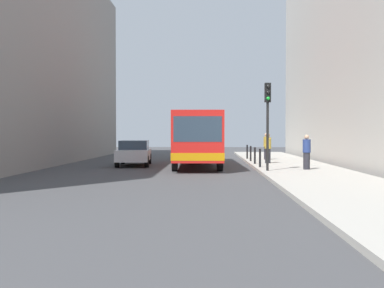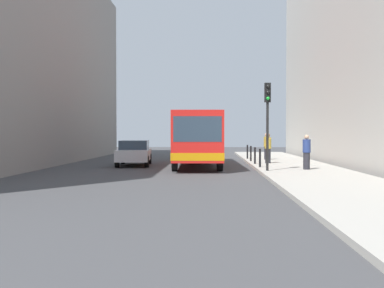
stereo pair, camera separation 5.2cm
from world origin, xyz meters
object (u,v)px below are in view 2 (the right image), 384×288
(bollard_near, at_px, (260,158))
(bollard_far, at_px, (251,153))
(pedestrian_near_signal, at_px, (307,152))
(pedestrian_far_sidewalk, at_px, (267,146))
(car_beside_bus, at_px, (134,152))
(traffic_light, at_px, (268,110))
(car_behind_bus, at_px, (195,147))
(bollard_farthest, at_px, (247,152))
(bollard_mid, at_px, (255,156))
(pedestrian_mid_sidewalk, at_px, (268,148))
(bus, at_px, (197,136))

(bollard_near, xyz_separation_m, bollard_far, (0.00, 5.25, 0.00))
(pedestrian_near_signal, distance_m, pedestrian_far_sidewalk, 8.37)
(car_beside_bus, height_order, bollard_far, car_beside_bus)
(traffic_light, bearing_deg, car_behind_bus, 104.04)
(traffic_light, distance_m, bollard_farthest, 10.37)
(car_beside_bus, xyz_separation_m, bollard_mid, (7.04, -0.43, -0.16))
(pedestrian_mid_sidewalk, distance_m, pedestrian_far_sidewalk, 3.72)
(pedestrian_mid_sidewalk, bearing_deg, bollard_near, -74.83)
(bollard_far, bearing_deg, pedestrian_mid_sidewalk, -68.29)
(bus, xyz_separation_m, car_beside_bus, (-3.68, -0.10, -0.94))
(bollard_farthest, bearing_deg, bollard_far, -90.00)
(traffic_light, height_order, bollard_mid, traffic_light)
(car_behind_bus, bearing_deg, bollard_mid, 110.30)
(bollard_mid, height_order, pedestrian_near_signal, pedestrian_near_signal)
(pedestrian_mid_sidewalk, bearing_deg, pedestrian_near_signal, -45.17)
(car_behind_bus, xyz_separation_m, pedestrian_far_sidewalk, (4.99, -6.47, 0.25))
(bollard_far, bearing_deg, pedestrian_near_signal, -72.61)
(traffic_light, bearing_deg, pedestrian_mid_sidewalk, 82.51)
(car_beside_bus, relative_size, pedestrian_near_signal, 2.69)
(car_beside_bus, relative_size, bollard_near, 4.77)
(car_beside_bus, distance_m, bollard_far, 7.37)
(bollard_farthest, relative_size, pedestrian_near_signal, 0.56)
(car_behind_bus, height_order, pedestrian_near_signal, pedestrian_near_signal)
(pedestrian_near_signal, relative_size, pedestrian_far_sidewalk, 0.95)
(pedestrian_near_signal, xyz_separation_m, pedestrian_far_sidewalk, (-0.89, 8.32, 0.05))
(car_beside_bus, relative_size, car_behind_bus, 1.02)
(bollard_mid, bearing_deg, bollard_far, 90.00)
(pedestrian_mid_sidewalk, bearing_deg, bus, -149.86)
(bollard_mid, bearing_deg, pedestrian_mid_sidewalk, 35.54)
(traffic_light, bearing_deg, bollard_farthest, 90.57)
(bus, distance_m, bollard_farthest, 5.89)
(bollard_far, distance_m, pedestrian_far_sidewalk, 2.09)
(car_beside_bus, relative_size, pedestrian_far_sidewalk, 2.56)
(bollard_mid, xyz_separation_m, pedestrian_near_signal, (2.09, -4.04, 0.36))
(car_behind_bus, xyz_separation_m, pedestrian_near_signal, (5.89, -14.79, 0.21))
(bollard_farthest, bearing_deg, bollard_near, -90.00)
(car_beside_bus, bearing_deg, bollard_mid, 172.01)
(pedestrian_near_signal, bearing_deg, traffic_light, 40.93)
(pedestrian_far_sidewalk, bearing_deg, bollard_near, -80.54)
(traffic_light, xyz_separation_m, pedestrian_mid_sidewalk, (0.71, 5.43, -1.98))
(car_behind_bus, bearing_deg, car_beside_bus, 73.41)
(bus, bearing_deg, car_behind_bus, -89.41)
(car_beside_bus, bearing_deg, bollard_far, -167.18)
(car_beside_bus, xyz_separation_m, pedestrian_near_signal, (9.13, -4.47, 0.21))
(traffic_light, relative_size, pedestrian_near_signal, 2.44)
(bus, distance_m, bollard_mid, 3.57)
(bus, relative_size, bollard_mid, 11.68)
(bollard_near, height_order, pedestrian_near_signal, pedestrian_near_signal)
(car_beside_bus, distance_m, traffic_light, 9.15)
(bollard_mid, relative_size, pedestrian_near_signal, 0.56)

